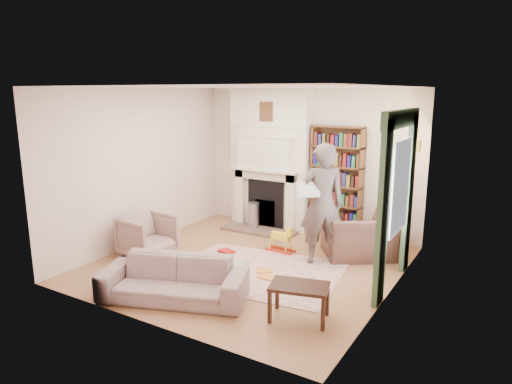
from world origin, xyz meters
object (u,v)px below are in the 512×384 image
Objects in this scene: paraffin_heater at (253,216)px; rocking_horse at (280,239)px; bookcase at (337,176)px; man_reading at (322,204)px; sofa at (173,279)px; coffee_table at (299,302)px; armchair_left at (147,236)px; armchair_reading at (360,235)px.

paraffin_heater is 1.43m from rocking_horse.
bookcase reaches higher than man_reading.
sofa is 2.63m from man_reading.
coffee_table is at bearing -75.75° from bookcase.
bookcase is 3.62m from armchair_left.
rocking_horse is at bearing 108.44° from coffee_table.
armchair_left is at bearing -130.84° from bookcase.
armchair_left is 1.41× the size of paraffin_heater.
bookcase reaches higher than armchair_left.
coffee_table is (1.68, 0.36, -0.06)m from sofa.
sofa reaches higher than coffee_table.
bookcase is 1.49m from man_reading.
bookcase is at bearing 73.38° from rocking_horse.
man_reading is 1.10m from rocking_horse.
armchair_reading is 3.28m from sofa.
paraffin_heater is (-1.59, -0.42, -0.90)m from bookcase.
rocking_horse is (0.35, 2.38, -0.05)m from sofa.
sofa is at bearing -118.74° from armchair_left.
bookcase is 1.58× the size of armchair_reading.
sofa is 1.72m from coffee_table.
bookcase reaches higher than armchair_reading.
bookcase is at bearing -113.77° from man_reading.
bookcase is 1.70m from rocking_horse.
sofa is 3.52× the size of paraffin_heater.
paraffin_heater is (-2.44, 2.92, 0.05)m from coffee_table.
armchair_left is 2.36m from paraffin_heater.
armchair_left is at bearing 152.98° from coffee_table.
armchair_reading is 3.58m from armchair_left.
paraffin_heater is at bearing -45.48° from armchair_reading.
rocking_horse is (-1.33, 2.01, 0.01)m from coffee_table.
armchair_reading reaches higher than paraffin_heater.
coffee_table is at bearing 56.59° from armchair_reading.
bookcase is at bearing -83.02° from armchair_reading.
paraffin_heater is (-0.75, 3.29, -0.01)m from sofa.
armchair_left is 3.23m from coffee_table.
bookcase is 0.94× the size of man_reading.
bookcase is 3.52× the size of rocking_horse.
paraffin_heater is at bearing -11.40° from armchair_left.
coffee_table is at bearing 69.44° from man_reading.
sofa is at bearing 25.48° from armchair_reading.
coffee_table is 1.27× the size of paraffin_heater.
armchair_reading is at bearing -52.96° from armchair_left.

